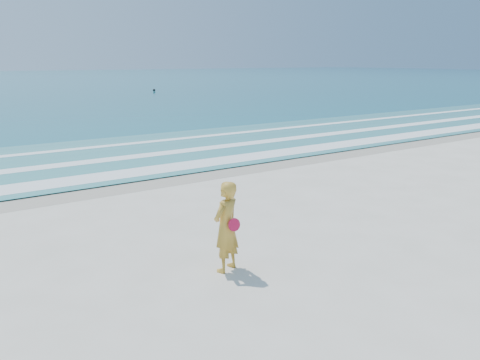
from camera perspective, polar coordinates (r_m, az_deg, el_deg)
ground at (r=10.54m, az=12.99°, el=-9.72°), size 400.00×400.00×0.00m
wet_sand at (r=17.59m, az=-8.60°, el=0.31°), size 400.00×2.40×0.00m
shallow at (r=22.12m, az=-14.13°, el=3.05°), size 400.00×10.00×0.01m
foam_near at (r=18.73m, az=-10.30°, el=1.27°), size 400.00×1.40×0.01m
foam_mid at (r=21.37m, az=-13.40°, el=2.73°), size 400.00×0.90×0.01m
foam_far at (r=24.45m, az=-16.11°, el=4.00°), size 400.00×0.60×0.01m
buoy at (r=66.22m, az=-10.43°, el=10.72°), size 0.36×0.36×0.36m
woman at (r=9.56m, az=-1.70°, el=-5.72°), size 0.82×0.69×1.91m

